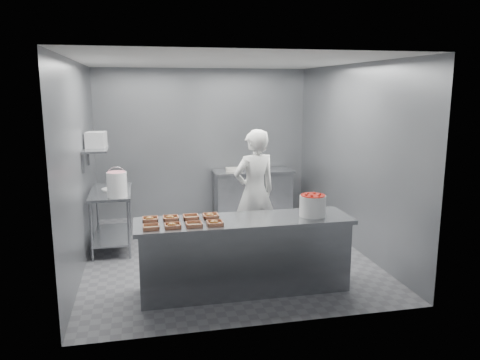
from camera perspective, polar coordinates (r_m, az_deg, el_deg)
name	(u,v)px	position (r m, az deg, el deg)	size (l,w,h in m)	color
floor	(225,252)	(7.14, -1.89, -8.81)	(4.50, 4.50, 0.00)	#4C4C51
ceiling	(223,62)	(6.72, -2.05, 14.23)	(4.50, 4.50, 0.00)	white
wall_back	(203,143)	(9.00, -4.53, 4.50)	(4.00, 0.04, 2.80)	slate
wall_left	(80,166)	(6.74, -18.96, 1.68)	(0.04, 4.50, 2.80)	slate
wall_right	(352,157)	(7.41, 13.46, 2.79)	(0.04, 4.50, 2.80)	slate
service_counter	(244,255)	(5.74, 0.52, -9.07)	(2.60, 0.70, 0.90)	slate
prep_table	(112,210)	(7.45, -15.38, -3.59)	(0.60, 1.20, 0.90)	slate
back_counter	(253,193)	(8.98, 1.57, -1.61)	(1.50, 0.60, 0.90)	slate
wall_shelf	(96,149)	(7.29, -17.10, 3.66)	(0.35, 0.90, 0.03)	slate
tray_0	(151,227)	(5.32, -10.79, -5.63)	(0.19, 0.18, 0.04)	tan
tray_1	(172,225)	(5.33, -8.23, -5.49)	(0.19, 0.18, 0.06)	tan
tray_2	(194,224)	(5.35, -5.63, -5.39)	(0.19, 0.18, 0.04)	tan
tray_3	(215,223)	(5.38, -3.11, -5.22)	(0.19, 0.18, 0.06)	tan
tray_4	(150,219)	(5.62, -10.91, -4.70)	(0.19, 0.18, 0.06)	tan
tray_5	(171,218)	(5.63, -8.46, -4.59)	(0.19, 0.18, 0.06)	tan
tray_6	(191,217)	(5.65, -6.00, -4.50)	(0.19, 0.18, 0.04)	tan
tray_7	(211,216)	(5.68, -3.61, -4.35)	(0.19, 0.18, 0.06)	tan
worker	(255,192)	(6.91, 1.80, -1.47)	(0.68, 0.44, 1.86)	silver
strawberry_tub	(313,205)	(5.77, 8.85, -2.99)	(0.32, 0.32, 0.27)	silver
glaze_bucket	(117,184)	(6.92, -14.78, -0.45)	(0.30, 0.28, 0.44)	silver
bucket_lid	(112,189)	(7.43, -15.36, -1.09)	(0.31, 0.31, 0.02)	silver
rag	(112,189)	(7.48, -15.29, -1.03)	(0.15, 0.13, 0.02)	#CCB28C
appliance	(96,140)	(7.31, -17.14, 4.72)	(0.27, 0.31, 0.23)	gray
paper_stack	(234,169)	(8.81, -0.72, 1.30)	(0.30, 0.22, 0.06)	silver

